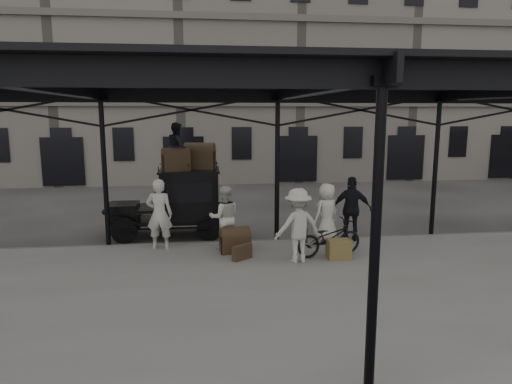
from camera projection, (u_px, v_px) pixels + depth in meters
ground at (289, 265)px, 12.05m from camera, size 120.00×120.00×0.00m
platform at (306, 291)px, 10.08m from camera, size 28.00×8.00×0.15m
canopy at (307, 82)px, 9.58m from camera, size 22.50×9.00×4.74m
building_frontage at (236, 64)px, 28.46m from camera, size 64.00×8.00×14.00m
taxi at (180, 200)px, 14.71m from camera, size 3.65×1.55×2.18m
porter_left at (159, 214)px, 12.82m from camera, size 0.79×0.58×2.01m
porter_midleft at (224, 217)px, 12.88m from camera, size 0.93×0.75×1.81m
porter_centre at (327, 213)px, 13.54m from camera, size 1.03×0.91×1.77m
porter_official at (352, 209)px, 13.67m from camera, size 1.23×0.76×1.95m
porter_right at (298, 226)px, 11.69m from camera, size 1.39×1.01×1.93m
bicycle at (329, 238)px, 12.30m from camera, size 1.98×1.09×0.99m
porter_roof at (177, 146)px, 14.31m from camera, size 0.63×0.77×1.50m
steamer_trunk_roof_near at (176, 161)px, 14.24m from camera, size 0.93×0.71×0.60m
steamer_trunk_roof_far at (200, 158)px, 14.76m from camera, size 1.05×0.76×0.70m
steamer_trunk_platform at (235, 242)px, 12.64m from camera, size 0.88×0.62×0.59m
wicker_hamper at (339, 249)px, 12.10m from camera, size 0.61×0.46×0.50m
suitcase_upright at (303, 233)px, 13.80m from camera, size 0.17×0.60×0.45m
suitcase_flat at (242, 252)px, 12.00m from camera, size 0.57×0.48×0.40m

